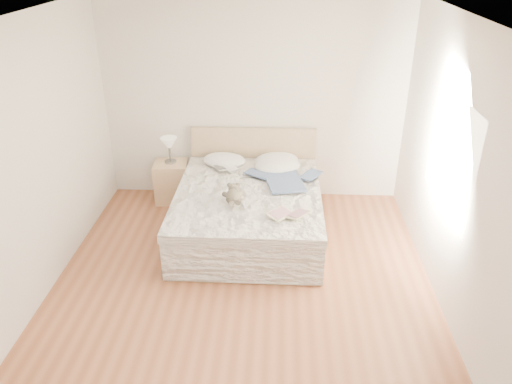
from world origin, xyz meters
TOP-DOWN VIEW (x-y plane):
  - floor at (0.00, 0.00)m, footprint 4.00×4.50m
  - ceiling at (0.00, 0.00)m, footprint 4.00×4.50m
  - wall_back at (0.00, 2.25)m, footprint 4.00×0.02m
  - wall_front at (0.00, -2.25)m, footprint 4.00×0.02m
  - wall_left at (-2.00, 0.00)m, footprint 0.02×4.50m
  - wall_right at (2.00, 0.00)m, footprint 0.02×4.50m
  - window at (1.99, 0.30)m, footprint 0.02×1.30m
  - bed at (0.00, 1.19)m, footprint 1.72×2.14m
  - nightstand at (-1.12, 1.97)m, footprint 0.48×0.44m
  - table_lamp at (-1.12, 2.00)m, footprint 0.26×0.26m
  - pillow_left at (-0.37, 1.92)m, footprint 0.64×0.50m
  - pillow_middle at (0.32, 1.96)m, footprint 0.67×0.54m
  - pillow_right at (0.34, 1.77)m, footprint 0.68×0.55m
  - blouse at (0.43, 1.34)m, footprint 0.80×0.83m
  - photo_book at (-0.33, 1.68)m, footprint 0.34×0.33m
  - childrens_book at (0.48, 0.52)m, footprint 0.47×0.46m
  - teddy_bear at (-0.14, 0.77)m, footprint 0.27×0.34m

SIDE VIEW (x-z plane):
  - floor at x=0.00m, z-range 0.00..0.00m
  - nightstand at x=-1.12m, z-range 0.00..0.56m
  - bed at x=0.00m, z-range -0.19..0.81m
  - blouse at x=0.43m, z-range 0.62..0.64m
  - photo_book at x=-0.33m, z-range 0.62..0.64m
  - childrens_book at x=0.48m, z-range 0.62..0.64m
  - pillow_left at x=-0.37m, z-range 0.55..0.73m
  - pillow_middle at x=0.32m, z-range 0.55..0.73m
  - pillow_right at x=0.34m, z-range 0.55..0.73m
  - teddy_bear at x=-0.14m, z-range 0.57..0.73m
  - table_lamp at x=-1.12m, z-range 0.64..0.99m
  - wall_back at x=0.00m, z-range 0.00..2.70m
  - wall_front at x=0.00m, z-range 0.00..2.70m
  - wall_left at x=-2.00m, z-range 0.00..2.70m
  - wall_right at x=2.00m, z-range 0.00..2.70m
  - window at x=1.99m, z-range 0.90..2.00m
  - ceiling at x=0.00m, z-range 2.70..2.70m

